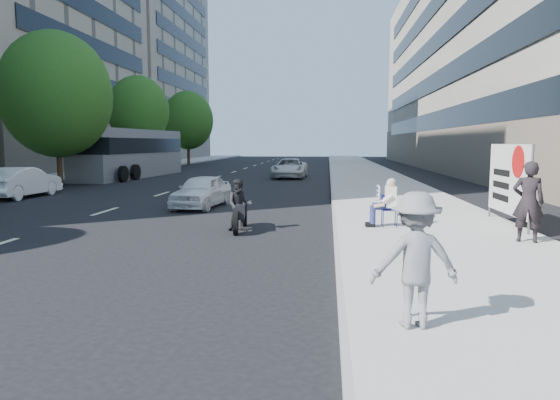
# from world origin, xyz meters

# --- Properties ---
(ground) EXTENTS (160.00, 160.00, 0.00)m
(ground) POSITION_xyz_m (0.00, 0.00, 0.00)
(ground) COLOR black
(ground) RESTS_ON ground
(near_sidewalk) EXTENTS (5.00, 120.00, 0.15)m
(near_sidewalk) POSITION_xyz_m (4.00, 20.00, 0.07)
(near_sidewalk) COLOR #A7A39C
(near_sidewalk) RESTS_ON ground
(far_sidewalk) EXTENTS (4.50, 120.00, 0.15)m
(far_sidewalk) POSITION_xyz_m (-16.75, 20.00, 0.07)
(far_sidewalk) COLOR #A7A39C
(far_sidewalk) RESTS_ON ground
(far_bldg_north) EXTENTS (22.00, 28.00, 28.00)m
(far_bldg_north) POSITION_xyz_m (-30.00, 62.00, 14.00)
(far_bldg_north) COLOR tan
(far_bldg_north) RESTS_ON ground
(near_building) EXTENTS (14.00, 70.00, 20.00)m
(near_building) POSITION_xyz_m (17.00, 32.00, 10.00)
(near_building) COLOR gray
(near_building) RESTS_ON ground
(tree_far_c) EXTENTS (6.00, 6.00, 8.47)m
(tree_far_c) POSITION_xyz_m (-13.70, 18.00, 5.02)
(tree_far_c) COLOR #382616
(tree_far_c) RESTS_ON ground
(tree_far_d) EXTENTS (4.80, 4.80, 7.65)m
(tree_far_d) POSITION_xyz_m (-13.70, 30.00, 4.89)
(tree_far_d) COLOR #382616
(tree_far_d) RESTS_ON ground
(tree_far_e) EXTENTS (5.40, 5.40, 7.89)m
(tree_far_e) POSITION_xyz_m (-13.70, 44.00, 4.78)
(tree_far_e) COLOR #382616
(tree_far_e) RESTS_ON ground
(seated_protester) EXTENTS (0.83, 1.12, 1.31)m
(seated_protester) POSITION_xyz_m (2.77, 4.83, 0.87)
(seated_protester) COLOR #131453
(seated_protester) RESTS_ON near_sidewalk
(jogger) EXTENTS (1.13, 0.74, 1.66)m
(jogger) POSITION_xyz_m (2.30, -2.57, 0.98)
(jogger) COLOR slate
(jogger) RESTS_ON near_sidewalk
(pedestrian_woman) EXTENTS (0.77, 0.61, 1.83)m
(pedestrian_woman) POSITION_xyz_m (5.74, 3.02, 1.07)
(pedestrian_woman) COLOR black
(pedestrian_woman) RESTS_ON near_sidewalk
(protest_banner) EXTENTS (0.08, 3.06, 2.20)m
(protest_banner) POSITION_xyz_m (6.15, 5.50, 1.40)
(protest_banner) COLOR #4C4C4C
(protest_banner) RESTS_ON near_sidewalk
(white_sedan_near) EXTENTS (1.85, 3.69, 1.21)m
(white_sedan_near) POSITION_xyz_m (-3.43, 9.47, 0.60)
(white_sedan_near) COLOR white
(white_sedan_near) RESTS_ON ground
(white_sedan_mid) EXTENTS (1.54, 4.10, 1.34)m
(white_sedan_mid) POSITION_xyz_m (-12.09, 11.96, 0.67)
(white_sedan_mid) COLOR white
(white_sedan_mid) RESTS_ON ground
(white_sedan_far) EXTENTS (2.31, 4.83, 1.33)m
(white_sedan_far) POSITION_xyz_m (-1.35, 25.34, 0.66)
(white_sedan_far) COLOR silver
(white_sedan_far) RESTS_ON ground
(motorcycle) EXTENTS (0.76, 2.05, 1.42)m
(motorcycle) POSITION_xyz_m (-1.13, 4.64, 0.64)
(motorcycle) COLOR black
(motorcycle) RESTS_ON ground
(bus) EXTENTS (3.57, 12.24, 3.30)m
(bus) POSITION_xyz_m (-12.43, 25.18, 1.64)
(bus) COLOR slate
(bus) RESTS_ON ground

